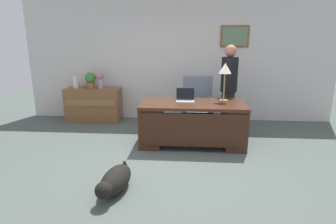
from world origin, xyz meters
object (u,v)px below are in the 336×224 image
object	(u,v)px
desk	(192,122)
vase_empty	(76,82)
armchair	(197,107)
laptop	(185,98)
potted_plant	(90,80)
desk_lamp	(225,71)
person_standing	(229,88)
vase_with_flowers	(100,78)
credenza	(94,104)
dog_lying	(115,181)

from	to	relation	value
desk	vase_empty	bearing A→B (deg)	152.94
armchair	laptop	world-z (taller)	armchair
armchair	potted_plant	distance (m)	2.49
laptop	desk_lamp	distance (m)	0.84
desk_lamp	potted_plant	xyz separation A→B (m)	(-2.83, 1.15, -0.34)
person_standing	laptop	size ratio (longest dim) A/B	5.41
person_standing	vase_with_flowers	xyz separation A→B (m)	(-2.77, 0.58, 0.09)
armchair	person_standing	distance (m)	0.73
laptop	desk_lamp	size ratio (longest dim) A/B	0.47
vase_empty	armchair	bearing A→B (deg)	-10.03
laptop	desk	bearing A→B (deg)	-49.17
desk_lamp	vase_with_flowers	world-z (taller)	desk_lamp
credenza	armchair	size ratio (longest dim) A/B	1.12
laptop	potted_plant	distance (m)	2.46
desk	credenza	size ratio (longest dim) A/B	1.49
armchair	vase_with_flowers	distance (m)	2.28
desk	dog_lying	size ratio (longest dim) A/B	2.22
vase_with_flowers	vase_empty	distance (m)	0.58
dog_lying	vase_empty	distance (m)	3.55
desk_lamp	vase_with_flowers	distance (m)	2.87
desk_lamp	credenza	bearing A→B (deg)	157.77
armchair	laptop	xyz separation A→B (m)	(-0.24, -0.70, 0.33)
credenza	desk	bearing A→B (deg)	-30.87
dog_lying	desk	bearing A→B (deg)	60.54
vase_empty	potted_plant	size ratio (longest dim) A/B	0.72
dog_lying	desk_lamp	bearing A→B (deg)	51.54
potted_plant	desk_lamp	bearing A→B (deg)	-22.00
dog_lying	laptop	bearing A→B (deg)	66.06
laptop	vase_with_flowers	xyz separation A→B (m)	(-1.92, 1.19, 0.17)
credenza	dog_lying	world-z (taller)	credenza
armchair	vase_with_flowers	xyz separation A→B (m)	(-2.17, 0.49, 0.50)
armchair	vase_with_flowers	bearing A→B (deg)	167.38
desk_lamp	dog_lying	bearing A→B (deg)	-128.46
armchair	laptop	size ratio (longest dim) A/B	3.42
armchair	person_standing	world-z (taller)	person_standing
laptop	vase_empty	world-z (taller)	vase_empty
dog_lying	potted_plant	world-z (taller)	potted_plant
armchair	laptop	bearing A→B (deg)	-109.16
potted_plant	desk	bearing A→B (deg)	-30.50
desk	laptop	distance (m)	0.45
desk	person_standing	size ratio (longest dim) A/B	1.05
potted_plant	laptop	bearing A→B (deg)	-28.96
credenza	armchair	xyz separation A→B (m)	(2.36, -0.48, 0.11)
desk	vase_with_flowers	xyz separation A→B (m)	(-2.06, 1.35, 0.57)
desk	vase_with_flowers	bearing A→B (deg)	146.83
desk	dog_lying	bearing A→B (deg)	-119.46
laptop	vase_with_flowers	distance (m)	2.27
laptop	desk_lamp	xyz separation A→B (m)	(0.68, 0.04, 0.48)
desk	desk_lamp	xyz separation A→B (m)	(0.55, 0.20, 0.88)
credenza	person_standing	distance (m)	3.06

